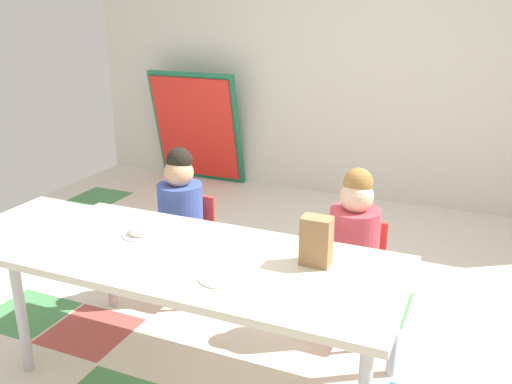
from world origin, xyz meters
name	(u,v)px	position (x,y,z in m)	size (l,w,h in m)	color
ground_plane	(270,326)	(-0.02, -0.01, -0.01)	(5.51, 4.68, 0.02)	silver
back_wall	(377,45)	(0.00, 2.34, 1.35)	(5.51, 0.10, 2.71)	beige
craft_table	(205,267)	(-0.14, -0.50, 0.56)	(1.79, 0.78, 0.61)	beige
seated_child_near_camera	(181,209)	(-0.63, 0.12, 0.55)	(0.32, 0.31, 0.92)	red
seated_child_middle_seat	(355,237)	(0.40, 0.12, 0.55)	(0.32, 0.32, 0.92)	red
folded_activity_table	(197,128)	(-1.66, 2.14, 0.54)	(0.90, 0.29, 1.09)	#19724C
paper_bag_brown	(316,241)	(0.34, -0.37, 0.72)	(0.13, 0.09, 0.22)	#9E754C
paper_plate_near_edge	(141,234)	(-0.55, -0.41, 0.62)	(0.18, 0.18, 0.01)	white
paper_plate_center_table	(220,278)	(0.02, -0.66, 0.62)	(0.18, 0.18, 0.01)	white
donut_powdered_on_plate	(140,230)	(-0.55, -0.41, 0.64)	(0.12, 0.12, 0.03)	white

